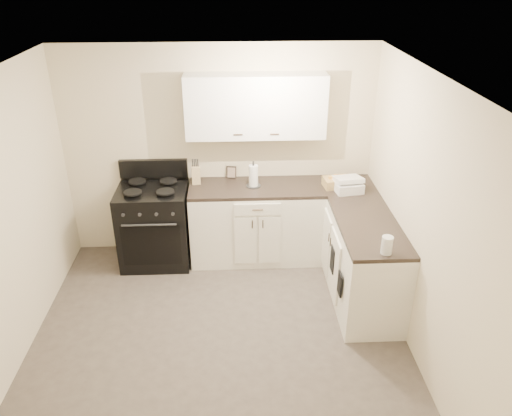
{
  "coord_description": "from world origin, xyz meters",
  "views": [
    {
      "loc": [
        0.18,
        -3.73,
        3.32
      ],
      "look_at": [
        0.39,
        0.85,
        0.99
      ],
      "focal_mm": 35.0,
      "sensor_mm": 36.0,
      "label": 1
    }
  ],
  "objects_px": {
    "knife_block": "(196,175)",
    "countertop_grill": "(348,186)",
    "stove": "(155,226)",
    "paper_towel": "(253,176)",
    "wicker_basket": "(337,182)"
  },
  "relations": [
    {
      "from": "knife_block",
      "to": "countertop_grill",
      "type": "distance_m",
      "value": 1.75
    },
    {
      "from": "stove",
      "to": "knife_block",
      "type": "distance_m",
      "value": 0.79
    },
    {
      "from": "knife_block",
      "to": "paper_towel",
      "type": "distance_m",
      "value": 0.67
    },
    {
      "from": "stove",
      "to": "paper_towel",
      "type": "relative_size",
      "value": 3.79
    },
    {
      "from": "paper_towel",
      "to": "wicker_basket",
      "type": "relative_size",
      "value": 0.81
    },
    {
      "from": "paper_towel",
      "to": "countertop_grill",
      "type": "bearing_deg",
      "value": -9.52
    },
    {
      "from": "knife_block",
      "to": "countertop_grill",
      "type": "relative_size",
      "value": 0.72
    },
    {
      "from": "paper_towel",
      "to": "wicker_basket",
      "type": "height_order",
      "value": "paper_towel"
    },
    {
      "from": "paper_towel",
      "to": "knife_block",
      "type": "bearing_deg",
      "value": 170.71
    },
    {
      "from": "paper_towel",
      "to": "countertop_grill",
      "type": "relative_size",
      "value": 0.86
    },
    {
      "from": "stove",
      "to": "wicker_basket",
      "type": "distance_m",
      "value": 2.2
    },
    {
      "from": "knife_block",
      "to": "paper_towel",
      "type": "bearing_deg",
      "value": -15.95
    },
    {
      "from": "stove",
      "to": "knife_block",
      "type": "bearing_deg",
      "value": 16.09
    },
    {
      "from": "countertop_grill",
      "to": "stove",
      "type": "bearing_deg",
      "value": 167.97
    },
    {
      "from": "stove",
      "to": "paper_towel",
      "type": "height_order",
      "value": "paper_towel"
    }
  ]
}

